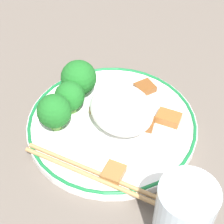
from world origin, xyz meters
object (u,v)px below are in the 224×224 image
at_px(broccoli_back_left, 79,78).
at_px(broccoli_back_center, 70,97).
at_px(chopsticks, 98,176).
at_px(plate, 112,124).
at_px(drinking_glass, 183,218).
at_px(broccoli_back_right, 54,111).

height_order(broccoli_back_left, broccoli_back_center, broccoli_back_left).
bearing_deg(broccoli_back_left, chopsticks, -29.05).
bearing_deg(plate, drinking_glass, -16.75).
xyz_separation_m(broccoli_back_center, chopsticks, (0.12, -0.04, -0.02)).
bearing_deg(drinking_glass, plate, 163.25).
distance_m(broccoli_back_center, chopsticks, 0.13).
bearing_deg(chopsticks, broccoli_back_right, 175.36).
distance_m(plate, drinking_glass, 0.19).
height_order(broccoli_back_center, broccoli_back_right, broccoli_back_right).
relative_size(plate, broccoli_back_right, 4.30).
bearing_deg(drinking_glass, broccoli_back_right, -176.60).
distance_m(plate, broccoli_back_right, 0.09).
distance_m(broccoli_back_center, broccoli_back_right, 0.04).
distance_m(plate, broccoli_back_left, 0.09).
bearing_deg(broccoli_back_center, plate, 28.97).
height_order(broccoli_back_center, chopsticks, broccoli_back_center).
bearing_deg(chopsticks, drinking_glass, 10.37).
distance_m(chopsticks, drinking_glass, 0.12).
height_order(broccoli_back_left, drinking_glass, drinking_glass).
xyz_separation_m(broccoli_back_left, chopsticks, (0.14, -0.08, -0.03)).
relative_size(broccoli_back_center, chopsticks, 0.26).
relative_size(broccoli_back_right, drinking_glass, 0.56).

